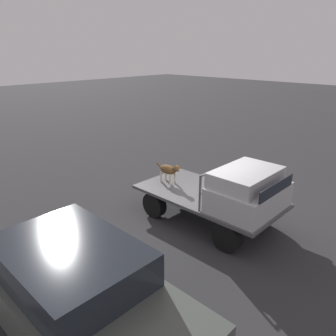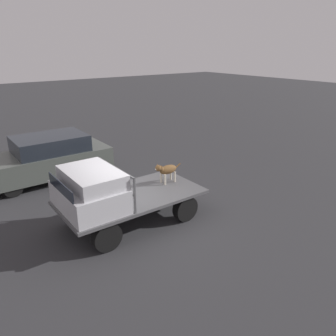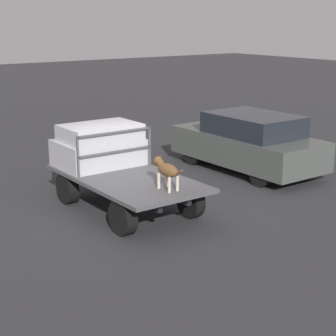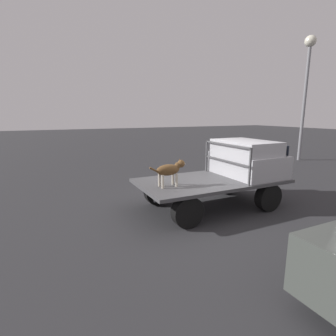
# 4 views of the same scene
# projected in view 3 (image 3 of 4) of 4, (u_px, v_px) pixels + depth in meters

# --- Properties ---
(ground_plane) EXTENTS (80.00, 80.00, 0.00)m
(ground_plane) POSITION_uv_depth(u_px,v_px,m) (127.00, 210.00, 12.16)
(ground_plane) COLOR #2D2D30
(flatbed_truck) EXTENTS (3.80, 1.96, 0.76)m
(flatbed_truck) POSITION_uv_depth(u_px,v_px,m) (127.00, 185.00, 12.01)
(flatbed_truck) COLOR black
(flatbed_truck) RESTS_ON ground
(truck_cab) EXTENTS (1.34, 1.84, 0.96)m
(truck_cab) POSITION_uv_depth(u_px,v_px,m) (99.00, 146.00, 12.74)
(truck_cab) COLOR #B7B7BC
(truck_cab) RESTS_ON flatbed_truck
(truck_headboard) EXTENTS (0.04, 1.84, 0.90)m
(truck_headboard) POSITION_uv_depth(u_px,v_px,m) (115.00, 145.00, 12.15)
(truck_headboard) COLOR #4C4C4F
(truck_headboard) RESTS_ON flatbed_truck
(dog) EXTENTS (0.92, 0.26, 0.64)m
(dog) POSITION_uv_depth(u_px,v_px,m) (166.00, 170.00, 10.96)
(dog) COLOR beige
(dog) RESTS_ON flatbed_truck
(parked_sedan) EXTENTS (4.34, 1.88, 1.57)m
(parked_sedan) POSITION_uv_depth(u_px,v_px,m) (248.00, 142.00, 15.10)
(parked_sedan) COLOR black
(parked_sedan) RESTS_ON ground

